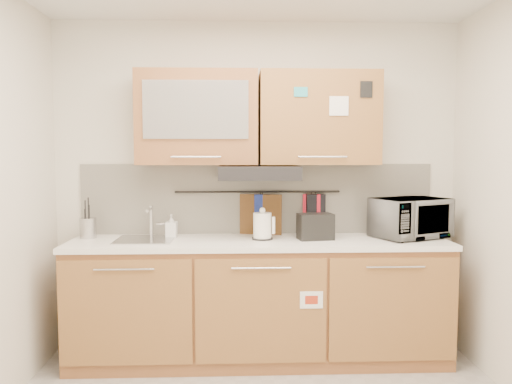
{
  "coord_description": "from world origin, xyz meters",
  "views": [
    {
      "loc": [
        -0.16,
        -2.5,
        1.57
      ],
      "look_at": [
        -0.03,
        1.05,
        1.29
      ],
      "focal_mm": 35.0,
      "sensor_mm": 36.0,
      "label": 1
    }
  ],
  "objects": [
    {
      "name": "wall_back",
      "position": [
        0.0,
        1.5,
        1.3
      ],
      "size": [
        3.2,
        0.0,
        3.2
      ],
      "primitive_type": "plane",
      "rotation": [
        1.57,
        0.0,
        0.0
      ],
      "color": "silver",
      "rests_on": "ground"
    },
    {
      "name": "base_cabinet",
      "position": [
        0.0,
        1.19,
        0.41
      ],
      "size": [
        2.8,
        0.64,
        0.88
      ],
      "color": "#9B5D37",
      "rests_on": "floor"
    },
    {
      "name": "countertop",
      "position": [
        0.0,
        1.19,
        0.9
      ],
      "size": [
        2.82,
        0.62,
        0.04
      ],
      "primitive_type": "cube",
      "color": "white",
      "rests_on": "base_cabinet"
    },
    {
      "name": "backsplash",
      "position": [
        0.0,
        1.49,
        1.2
      ],
      "size": [
        2.8,
        0.02,
        0.56
      ],
      "primitive_type": "cube",
      "color": "silver",
      "rests_on": "countertop"
    },
    {
      "name": "upper_cabinets",
      "position": [
        -0.0,
        1.32,
        1.83
      ],
      "size": [
        1.82,
        0.37,
        0.7
      ],
      "color": "#9B5D37",
      "rests_on": "wall_back"
    },
    {
      "name": "range_hood",
      "position": [
        0.0,
        1.25,
        1.42
      ],
      "size": [
        0.6,
        0.46,
        0.1
      ],
      "primitive_type": "cube",
      "color": "black",
      "rests_on": "upper_cabinets"
    },
    {
      "name": "sink",
      "position": [
        -0.85,
        1.21,
        0.92
      ],
      "size": [
        0.42,
        0.4,
        0.26
      ],
      "color": "silver",
      "rests_on": "countertop"
    },
    {
      "name": "utensil_rail",
      "position": [
        0.0,
        1.45,
        1.26
      ],
      "size": [
        1.3,
        0.02,
        0.02
      ],
      "primitive_type": "cylinder",
      "rotation": [
        0.0,
        1.57,
        0.0
      ],
      "color": "black",
      "rests_on": "backsplash"
    },
    {
      "name": "utensil_crock",
      "position": [
        -1.3,
        1.31,
        1.0
      ],
      "size": [
        0.13,
        0.13,
        0.31
      ],
      "rotation": [
        0.0,
        0.0,
        -0.04
      ],
      "color": "#B0AFB4",
      "rests_on": "countertop"
    },
    {
      "name": "kettle",
      "position": [
        0.03,
        1.21,
        1.02
      ],
      "size": [
        0.18,
        0.17,
        0.24
      ],
      "rotation": [
        0.0,
        0.0,
        -0.27
      ],
      "color": "white",
      "rests_on": "countertop"
    },
    {
      "name": "toaster",
      "position": [
        0.42,
        1.19,
        1.02
      ],
      "size": [
        0.28,
        0.19,
        0.2
      ],
      "rotation": [
        0.0,
        0.0,
        0.15
      ],
      "color": "black",
      "rests_on": "countertop"
    },
    {
      "name": "microwave",
      "position": [
        1.16,
        1.25,
        1.07
      ],
      "size": [
        0.65,
        0.57,
        0.3
      ],
      "primitive_type": "imported",
      "rotation": [
        0.0,
        0.0,
        0.44
      ],
      "color": "#999999",
      "rests_on": "countertop"
    },
    {
      "name": "soap_bottle",
      "position": [
        -0.67,
        1.31,
        1.01
      ],
      "size": [
        0.08,
        0.09,
        0.18
      ],
      "primitive_type": "imported",
      "rotation": [
        0.0,
        0.0,
        -0.05
      ],
      "color": "#999999",
      "rests_on": "countertop"
    },
    {
      "name": "cutting_board",
      "position": [
        0.02,
        1.44,
        1.03
      ],
      "size": [
        0.33,
        0.1,
        0.41
      ],
      "primitive_type": "cube",
      "rotation": [
        0.0,
        0.0,
        -0.24
      ],
      "color": "brown",
      "rests_on": "utensil_rail"
    },
    {
      "name": "oven_mitt",
      "position": [
        0.04,
        1.44,
        1.13
      ],
      "size": [
        0.13,
        0.05,
        0.22
      ],
      "primitive_type": "cube",
      "rotation": [
        0.0,
        0.0,
        0.11
      ],
      "color": "navy",
      "rests_on": "utensil_rail"
    },
    {
      "name": "dark_pouch",
      "position": [
        0.46,
        1.44,
        1.12
      ],
      "size": [
        0.16,
        0.07,
        0.24
      ],
      "primitive_type": "cube",
      "rotation": [
        0.0,
        0.0,
        0.18
      ],
      "color": "black",
      "rests_on": "utensil_rail"
    },
    {
      "name": "pot_holder",
      "position": [
        0.43,
        1.44,
        1.15
      ],
      "size": [
        0.14,
        0.05,
        0.17
      ],
      "primitive_type": "cube",
      "rotation": [
        0.0,
        0.0,
        -0.24
      ],
      "color": "red",
      "rests_on": "utensil_rail"
    }
  ]
}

